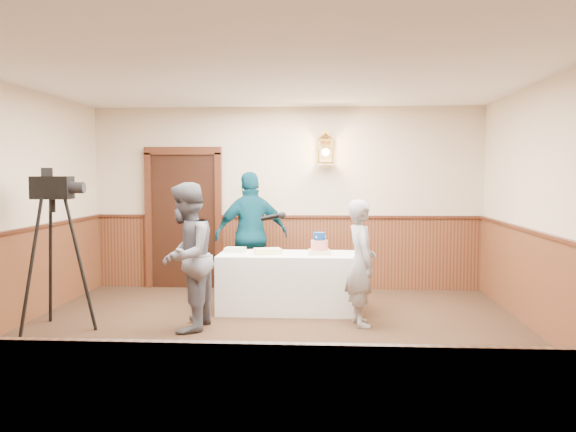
% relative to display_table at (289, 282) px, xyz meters
% --- Properties ---
extents(ground, '(7.00, 7.00, 0.00)m').
position_rel_display_table_xyz_m(ground, '(-0.14, -1.90, -0.38)').
color(ground, black).
rests_on(ground, ground).
extents(room_shell, '(6.02, 7.02, 2.81)m').
position_rel_display_table_xyz_m(room_shell, '(-0.19, -1.45, 1.15)').
color(room_shell, beige).
rests_on(room_shell, ground).
extents(display_table, '(1.80, 0.80, 0.75)m').
position_rel_display_table_xyz_m(display_table, '(0.00, 0.00, 0.00)').
color(display_table, white).
rests_on(display_table, ground).
extents(tiered_cake, '(0.28, 0.28, 0.28)m').
position_rel_display_table_xyz_m(tiered_cake, '(0.39, -0.03, 0.48)').
color(tiered_cake, beige).
rests_on(tiered_cake, display_table).
extents(sheet_cake_yellow, '(0.39, 0.34, 0.07)m').
position_rel_display_table_xyz_m(sheet_cake_yellow, '(-0.27, -0.06, 0.41)').
color(sheet_cake_yellow, '#D5D37F').
rests_on(sheet_cake_yellow, display_table).
extents(sheet_cake_green, '(0.27, 0.22, 0.06)m').
position_rel_display_table_xyz_m(sheet_cake_green, '(-0.72, 0.11, 0.41)').
color(sheet_cake_green, '#B2E7A3').
rests_on(sheet_cake_green, display_table).
extents(interviewer, '(1.50, 0.86, 1.68)m').
position_rel_display_table_xyz_m(interviewer, '(-1.10, -1.04, 0.47)').
color(interviewer, '#595963').
rests_on(interviewer, ground).
extents(baker, '(0.46, 0.60, 1.48)m').
position_rel_display_table_xyz_m(baker, '(0.89, -0.69, 0.36)').
color(baker, gray).
rests_on(baker, ground).
extents(assistant_p, '(1.15, 0.81, 1.81)m').
position_rel_display_table_xyz_m(assistant_p, '(-0.59, 0.81, 0.53)').
color(assistant_p, '#0A3E4F').
rests_on(assistant_p, ground).
extents(tv_camera_rig, '(0.69, 0.64, 1.75)m').
position_rel_display_table_xyz_m(tv_camera_rig, '(-2.59, -1.13, 0.41)').
color(tv_camera_rig, black).
rests_on(tv_camera_rig, ground).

